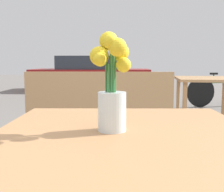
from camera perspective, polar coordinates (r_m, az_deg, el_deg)
name	(u,v)px	position (r m, az deg, el deg)	size (l,w,h in m)	color
table_front	(126,160)	(0.95, 2.86, -12.79)	(0.93, 0.99, 0.72)	#9E7047
flower_vase	(112,87)	(0.91, -0.10, 1.83)	(0.14, 0.14, 0.33)	silver
bench_near	(100,110)	(2.89, -2.53, -2.85)	(1.49, 0.45, 0.85)	tan
table_back	(207,87)	(3.68, 18.66, 1.69)	(0.77, 0.89, 0.75)	tan
bicycle	(220,91)	(6.45, 21.09, 0.96)	(1.47, 0.58, 0.72)	black
parked_car	(91,74)	(9.50, -4.21, 4.50)	(3.93, 1.85, 1.15)	maroon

